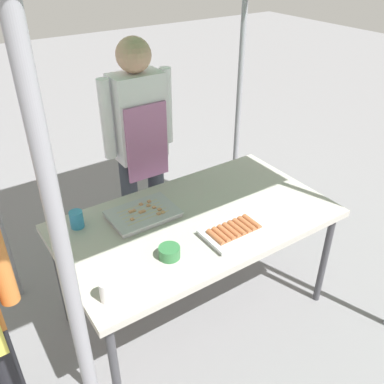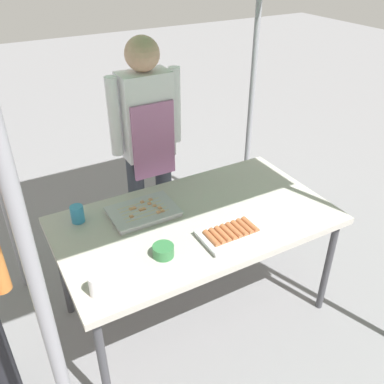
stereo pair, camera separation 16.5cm
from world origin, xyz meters
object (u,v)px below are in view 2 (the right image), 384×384
(drink_cup_near_edge, at_px, (97,286))
(drink_cup_by_wok, at_px, (77,214))
(tray_grilled_sausages, at_px, (231,234))
(vendor_woman, at_px, (147,136))
(condiment_bowl, at_px, (163,251))
(tray_meat_skewers, at_px, (143,212))
(stall_table, at_px, (196,225))

(drink_cup_near_edge, height_order, drink_cup_by_wok, drink_cup_near_edge)
(tray_grilled_sausages, height_order, vendor_woman, vendor_woman)
(condiment_bowl, bearing_deg, vendor_woman, 69.99)
(tray_meat_skewers, xyz_separation_m, drink_cup_by_wok, (-0.35, 0.12, 0.03))
(tray_meat_skewers, bearing_deg, condiment_bowl, -98.60)
(condiment_bowl, height_order, vendor_woman, vendor_woman)
(stall_table, height_order, condiment_bowl, condiment_bowl)
(tray_grilled_sausages, bearing_deg, vendor_woman, 92.41)
(condiment_bowl, relative_size, drink_cup_near_edge, 1.04)
(drink_cup_near_edge, height_order, vendor_woman, vendor_woman)
(tray_meat_skewers, height_order, vendor_woman, vendor_woman)
(tray_grilled_sausages, height_order, drink_cup_by_wok, drink_cup_by_wok)
(tray_grilled_sausages, distance_m, drink_cup_near_edge, 0.77)
(tray_meat_skewers, relative_size, drink_cup_near_edge, 3.67)
(condiment_bowl, xyz_separation_m, vendor_woman, (0.35, 0.95, 0.19))
(tray_meat_skewers, xyz_separation_m, drink_cup_near_edge, (-0.44, -0.49, 0.04))
(drink_cup_by_wok, distance_m, vendor_woman, 0.80)
(condiment_bowl, bearing_deg, tray_meat_skewers, 81.40)
(stall_table, distance_m, drink_cup_near_edge, 0.76)
(drink_cup_by_wok, bearing_deg, drink_cup_near_edge, -97.97)
(tray_grilled_sausages, bearing_deg, stall_table, 107.36)
(stall_table, xyz_separation_m, condiment_bowl, (-0.31, -0.21, 0.08))
(tray_meat_skewers, height_order, drink_cup_by_wok, drink_cup_by_wok)
(drink_cup_near_edge, relative_size, vendor_woman, 0.07)
(tray_meat_skewers, relative_size, condiment_bowl, 3.51)
(tray_grilled_sausages, height_order, tray_meat_skewers, tray_grilled_sausages)
(vendor_woman, bearing_deg, tray_meat_skewers, 62.81)
(drink_cup_by_wok, bearing_deg, tray_grilled_sausages, -38.74)
(stall_table, distance_m, tray_meat_skewers, 0.32)
(stall_table, bearing_deg, condiment_bowl, -146.37)
(tray_grilled_sausages, xyz_separation_m, drink_cup_near_edge, (-0.77, -0.06, 0.03))
(tray_grilled_sausages, relative_size, drink_cup_by_wok, 3.38)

